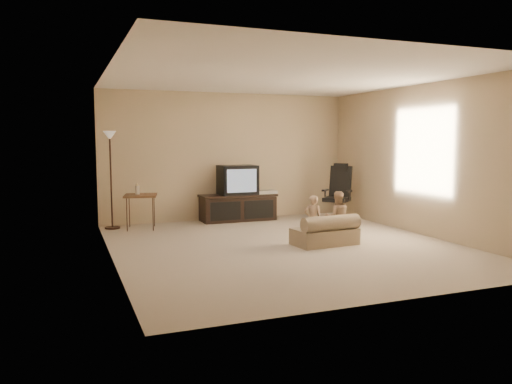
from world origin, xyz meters
TOP-DOWN VIEW (x-y plane):
  - floor at (0.00, 0.00)m, footprint 5.50×5.50m
  - room_shell at (0.00, 0.00)m, footprint 5.50×5.50m
  - tv_stand at (0.12, 2.49)m, footprint 1.52×0.57m
  - office_chair at (1.95, 1.77)m, footprint 0.73×0.73m
  - side_table at (-1.81, 2.24)m, footprint 0.66×0.66m
  - floor_lamp at (-2.28, 2.45)m, footprint 0.27×0.27m
  - child_sofa at (0.60, -0.18)m, footprint 0.99×0.61m
  - toddler_left at (0.48, 0.02)m, footprint 0.30×0.24m
  - toddler_right at (0.85, -0.07)m, footprint 0.43×0.32m

SIDE VIEW (x-z plane):
  - floor at x=0.00m, z-range 0.00..0.00m
  - child_sofa at x=0.60m, z-range -0.04..0.42m
  - toddler_left at x=0.48m, z-range 0.00..0.74m
  - toddler_right at x=0.85m, z-range 0.00..0.80m
  - office_chair at x=1.95m, z-range -0.16..0.96m
  - tv_stand at x=0.12m, z-range -0.09..0.99m
  - side_table at x=-1.81m, z-range 0.18..1.01m
  - floor_lamp at x=-2.28m, z-range 0.40..2.14m
  - room_shell at x=0.00m, z-range -1.23..4.27m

